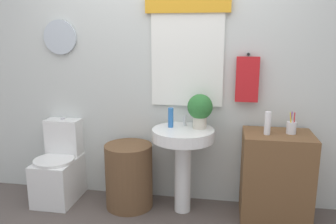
{
  "coord_description": "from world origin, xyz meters",
  "views": [
    {
      "loc": [
        0.57,
        -2.02,
        1.59
      ],
      "look_at": [
        0.08,
        0.8,
        0.94
      ],
      "focal_mm": 36.29,
      "sensor_mm": 36.0,
      "label": 1
    }
  ],
  "objects_px": {
    "pedestal_sink": "(183,149)",
    "lotion_bottle": "(268,123)",
    "soap_bottle": "(171,118)",
    "toothbrush_cup": "(291,127)",
    "wooden_cabinet": "(275,177)",
    "potted_plant": "(200,109)",
    "laundry_hamper": "(129,176)",
    "toilet": "(60,169)"
  },
  "relations": [
    {
      "from": "lotion_bottle",
      "to": "toothbrush_cup",
      "type": "distance_m",
      "value": 0.22
    },
    {
      "from": "lotion_bottle",
      "to": "potted_plant",
      "type": "bearing_deg",
      "value": 170.06
    },
    {
      "from": "toothbrush_cup",
      "to": "soap_bottle",
      "type": "bearing_deg",
      "value": 178.33
    },
    {
      "from": "pedestal_sink",
      "to": "toothbrush_cup",
      "type": "distance_m",
      "value": 0.94
    },
    {
      "from": "toilet",
      "to": "pedestal_sink",
      "type": "xyz_separation_m",
      "value": [
        1.23,
        -0.03,
        0.3
      ]
    },
    {
      "from": "laundry_hamper",
      "to": "soap_bottle",
      "type": "distance_m",
      "value": 0.69
    },
    {
      "from": "wooden_cabinet",
      "to": "potted_plant",
      "type": "bearing_deg",
      "value": 174.9
    },
    {
      "from": "wooden_cabinet",
      "to": "lotion_bottle",
      "type": "relative_size",
      "value": 4.04
    },
    {
      "from": "toilet",
      "to": "pedestal_sink",
      "type": "bearing_deg",
      "value": -1.62
    },
    {
      "from": "wooden_cabinet",
      "to": "lotion_bottle",
      "type": "xyz_separation_m",
      "value": [
        -0.1,
        -0.04,
        0.49
      ]
    },
    {
      "from": "lotion_bottle",
      "to": "soap_bottle",
      "type": "bearing_deg",
      "value": 173.82
    },
    {
      "from": "lotion_bottle",
      "to": "toilet",
      "type": "bearing_deg",
      "value": 177.79
    },
    {
      "from": "potted_plant",
      "to": "lotion_bottle",
      "type": "xyz_separation_m",
      "value": [
        0.57,
        -0.1,
        -0.08
      ]
    },
    {
      "from": "toilet",
      "to": "toothbrush_cup",
      "type": "relative_size",
      "value": 4.3
    },
    {
      "from": "wooden_cabinet",
      "to": "potted_plant",
      "type": "height_order",
      "value": "potted_plant"
    },
    {
      "from": "toilet",
      "to": "laundry_hamper",
      "type": "bearing_deg",
      "value": -2.76
    },
    {
      "from": "pedestal_sink",
      "to": "wooden_cabinet",
      "type": "xyz_separation_m",
      "value": [
        0.81,
        -0.0,
        -0.21
      ]
    },
    {
      "from": "laundry_hamper",
      "to": "lotion_bottle",
      "type": "bearing_deg",
      "value": -1.88
    },
    {
      "from": "soap_bottle",
      "to": "toothbrush_cup",
      "type": "xyz_separation_m",
      "value": [
        1.03,
        -0.03,
        -0.04
      ]
    },
    {
      "from": "laundry_hamper",
      "to": "wooden_cabinet",
      "type": "bearing_deg",
      "value": 0.0
    },
    {
      "from": "wooden_cabinet",
      "to": "soap_bottle",
      "type": "xyz_separation_m",
      "value": [
        -0.93,
        0.05,
        0.48
      ]
    },
    {
      "from": "pedestal_sink",
      "to": "wooden_cabinet",
      "type": "height_order",
      "value": "same"
    },
    {
      "from": "wooden_cabinet",
      "to": "soap_bottle",
      "type": "height_order",
      "value": "soap_bottle"
    },
    {
      "from": "laundry_hamper",
      "to": "pedestal_sink",
      "type": "relative_size",
      "value": 0.78
    },
    {
      "from": "wooden_cabinet",
      "to": "toothbrush_cup",
      "type": "relative_size",
      "value": 4.23
    },
    {
      "from": "toilet",
      "to": "lotion_bottle",
      "type": "xyz_separation_m",
      "value": [
        1.94,
        -0.07,
        0.58
      ]
    },
    {
      "from": "potted_plant",
      "to": "lotion_bottle",
      "type": "distance_m",
      "value": 0.58
    },
    {
      "from": "wooden_cabinet",
      "to": "soap_bottle",
      "type": "relative_size",
      "value": 4.41
    },
    {
      "from": "wooden_cabinet",
      "to": "toilet",
      "type": "bearing_deg",
      "value": 179.03
    },
    {
      "from": "toilet",
      "to": "potted_plant",
      "type": "xyz_separation_m",
      "value": [
        1.37,
        0.03,
        0.66
      ]
    },
    {
      "from": "laundry_hamper",
      "to": "soap_bottle",
      "type": "xyz_separation_m",
      "value": [
        0.39,
        0.05,
        0.57
      ]
    },
    {
      "from": "potted_plant",
      "to": "toothbrush_cup",
      "type": "bearing_deg",
      "value": -2.97
    },
    {
      "from": "toilet",
      "to": "lotion_bottle",
      "type": "bearing_deg",
      "value": -2.21
    },
    {
      "from": "toilet",
      "to": "lotion_bottle",
      "type": "relative_size",
      "value": 4.11
    },
    {
      "from": "laundry_hamper",
      "to": "soap_bottle",
      "type": "bearing_deg",
      "value": 7.33
    },
    {
      "from": "toilet",
      "to": "pedestal_sink",
      "type": "relative_size",
      "value": 1.02
    },
    {
      "from": "pedestal_sink",
      "to": "toothbrush_cup",
      "type": "height_order",
      "value": "toothbrush_cup"
    },
    {
      "from": "potted_plant",
      "to": "wooden_cabinet",
      "type": "bearing_deg",
      "value": -5.1
    },
    {
      "from": "laundry_hamper",
      "to": "potted_plant",
      "type": "relative_size",
      "value": 1.98
    },
    {
      "from": "toothbrush_cup",
      "to": "laundry_hamper",
      "type": "bearing_deg",
      "value": -179.2
    },
    {
      "from": "pedestal_sink",
      "to": "lotion_bottle",
      "type": "distance_m",
      "value": 0.76
    },
    {
      "from": "pedestal_sink",
      "to": "toilet",
      "type": "bearing_deg",
      "value": 178.38
    }
  ]
}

